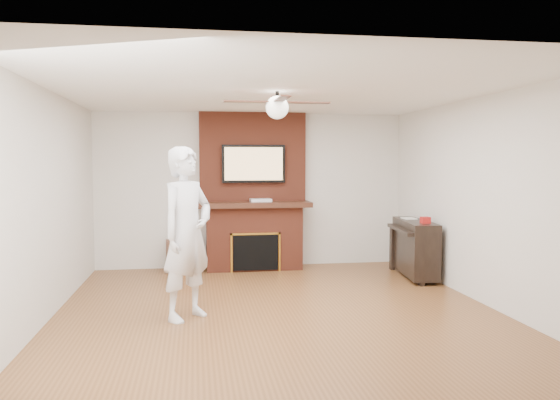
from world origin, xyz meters
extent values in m
cube|color=brown|center=(0.00, 0.00, -0.09)|extent=(5.36, 5.86, 0.18)
cube|color=white|center=(0.00, 0.00, 2.59)|extent=(5.36, 5.86, 0.18)
cube|color=beige|center=(0.00, 2.84, 1.25)|extent=(5.36, 0.18, 2.50)
cube|color=beige|center=(0.00, -2.84, 1.25)|extent=(5.36, 0.18, 2.50)
cube|color=beige|center=(-2.59, 0.00, 1.25)|extent=(0.18, 5.86, 2.50)
cube|color=beige|center=(2.59, 0.00, 1.25)|extent=(0.18, 5.86, 2.50)
cube|color=maroon|center=(0.00, 2.50, 0.50)|extent=(1.50, 0.50, 1.00)
cube|color=black|center=(0.00, 2.47, 1.04)|extent=(1.78, 0.64, 0.08)
cube|color=maroon|center=(0.00, 2.65, 1.79)|extent=(1.70, 0.20, 1.42)
cube|color=black|center=(0.00, 2.25, 0.31)|extent=(0.70, 0.06, 0.55)
cube|color=#BF8C2D|center=(0.00, 2.24, 0.60)|extent=(0.78, 0.02, 0.03)
cube|color=#BF8C2D|center=(-0.38, 2.24, 0.31)|extent=(0.03, 0.02, 0.61)
cube|color=#BF8C2D|center=(0.38, 2.24, 0.31)|extent=(0.03, 0.02, 0.61)
cube|color=black|center=(0.00, 2.50, 1.68)|extent=(1.00, 0.07, 0.60)
cube|color=tan|center=(0.00, 2.47, 1.68)|extent=(0.92, 0.01, 0.52)
cylinder|color=black|center=(0.00, 0.00, 2.43)|extent=(0.04, 0.04, 0.14)
sphere|color=white|center=(0.00, 0.00, 2.32)|extent=(0.26, 0.26, 0.26)
cube|color=black|center=(0.33, 0.00, 2.38)|extent=(0.55, 0.11, 0.01)
cube|color=black|center=(0.00, 0.33, 2.38)|extent=(0.11, 0.55, 0.01)
cube|color=black|center=(-0.33, 0.00, 2.38)|extent=(0.55, 0.11, 0.01)
cube|color=black|center=(0.00, -0.33, 2.38)|extent=(0.11, 0.55, 0.01)
imported|color=silver|center=(-1.01, -0.16, 0.94)|extent=(0.81, 0.81, 1.87)
cube|color=#592C19|center=(-1.11, 2.48, 0.24)|extent=(0.56, 0.56, 0.48)
cube|color=#303032|center=(-1.11, 2.48, 0.53)|extent=(0.42, 0.36, 0.10)
cube|color=black|center=(2.30, 1.51, 0.45)|extent=(0.53, 1.32, 0.79)
cube|color=black|center=(2.16, 0.94, 0.35)|extent=(0.06, 0.10, 0.69)
cube|color=black|center=(2.16, 2.09, 0.35)|extent=(0.06, 0.10, 0.69)
cube|color=black|center=(2.08, 1.51, 0.71)|extent=(0.28, 1.20, 0.05)
cube|color=silver|center=(2.30, 1.76, 0.85)|extent=(0.18, 0.25, 0.01)
cube|color=#B01815|center=(2.30, 1.17, 0.89)|extent=(0.12, 0.12, 0.09)
cube|color=silver|center=(0.11, 2.45, 1.10)|extent=(0.35, 0.22, 0.05)
cylinder|color=orange|center=(-0.12, 2.29, 0.06)|extent=(0.07, 0.07, 0.13)
cylinder|color=#478635|center=(-0.07, 2.33, 0.04)|extent=(0.07, 0.07, 0.08)
cylinder|color=beige|center=(0.05, 2.39, 0.06)|extent=(0.09, 0.09, 0.12)
cylinder|color=#2C5B85|center=(0.26, 2.39, 0.04)|extent=(0.06, 0.06, 0.07)
cylinder|color=olive|center=(-0.26, 2.33, 0.04)|extent=(0.07, 0.07, 0.08)
camera|label=1|loc=(-0.93, -6.11, 1.71)|focal=35.00mm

